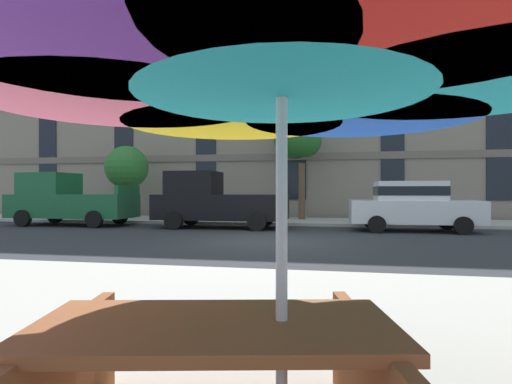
{
  "coord_description": "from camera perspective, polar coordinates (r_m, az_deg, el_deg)",
  "views": [
    {
      "loc": [
        1.61,
        -10.97,
        1.42
      ],
      "look_at": [
        -0.98,
        3.2,
        1.4
      ],
      "focal_mm": 27.37,
      "sensor_mm": 36.0,
      "label": 1
    }
  ],
  "objects": [
    {
      "name": "apartment_building",
      "position": [
        26.48,
        6.83,
        10.92
      ],
      "size": [
        42.79,
        12.08,
        12.8
      ],
      "color": "gray",
      "rests_on": "ground"
    },
    {
      "name": "patio_umbrella",
      "position": [
        2.11,
        3.77,
        20.09
      ],
      "size": [
        3.32,
        3.08,
        2.46
      ],
      "color": "silver",
      "rests_on": "ground"
    },
    {
      "name": "picnic_table",
      "position": [
        2.17,
        -6.09,
        -25.46
      ],
      "size": [
        2.06,
        1.84,
        0.77
      ],
      "color": "brown",
      "rests_on": "ground"
    },
    {
      "name": "pickup_green",
      "position": [
        18.16,
        -25.76,
        -1.17
      ],
      "size": [
        5.1,
        2.12,
        2.2
      ],
      "color": "#195933",
      "rests_on": "ground"
    },
    {
      "name": "sedan_white",
      "position": [
        14.97,
        21.82,
        -1.72
      ],
      "size": [
        4.4,
        1.98,
        1.78
      ],
      "color": "silver",
      "rests_on": "ground"
    },
    {
      "name": "pickup_black",
      "position": [
        15.29,
        -5.94,
        -1.39
      ],
      "size": [
        5.1,
        2.12,
        2.2
      ],
      "color": "black",
      "rests_on": "ground"
    },
    {
      "name": "street_tree_middle",
      "position": [
        18.62,
        6.33,
        7.71
      ],
      "size": [
        2.3,
        2.47,
        5.08
      ],
      "color": "brown",
      "rests_on": "ground"
    },
    {
      "name": "sidewalk_far",
      "position": [
        17.89,
        5.2,
        -4.28
      ],
      "size": [
        56.0,
        3.6,
        0.12
      ],
      "primitive_type": "cube",
      "color": "#B2ADA3",
      "rests_on": "ground"
    },
    {
      "name": "ground_plane",
      "position": [
        11.18,
        2.03,
        -7.22
      ],
      "size": [
        120.0,
        120.0,
        0.0
      ],
      "primitive_type": "plane",
      "color": "#2D3033"
    },
    {
      "name": "street_tree_left",
      "position": [
        20.18,
        -18.05,
        3.58
      ],
      "size": [
        2.07,
        2.38,
        3.63
      ],
      "color": "brown",
      "rests_on": "ground"
    }
  ]
}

